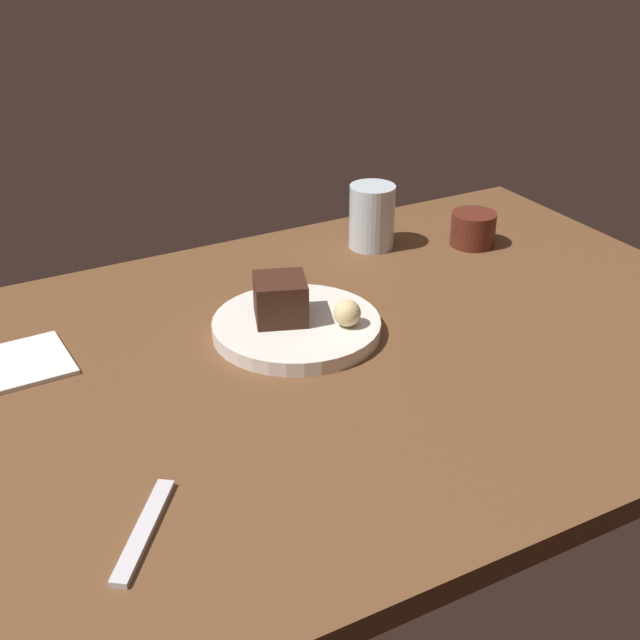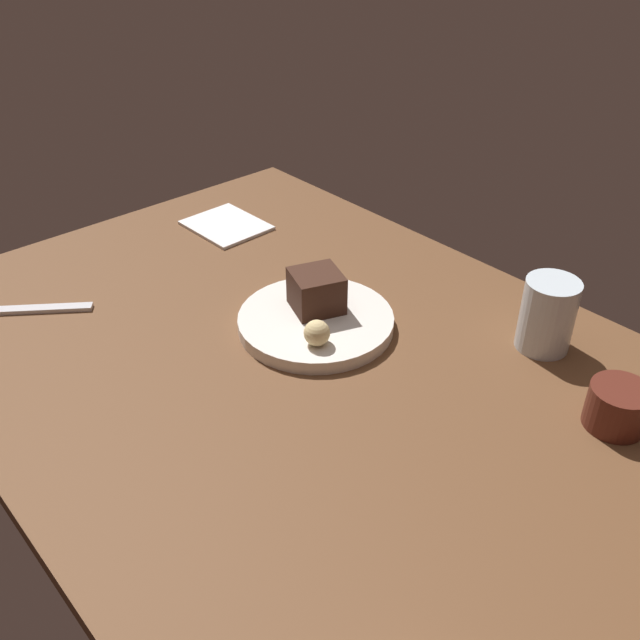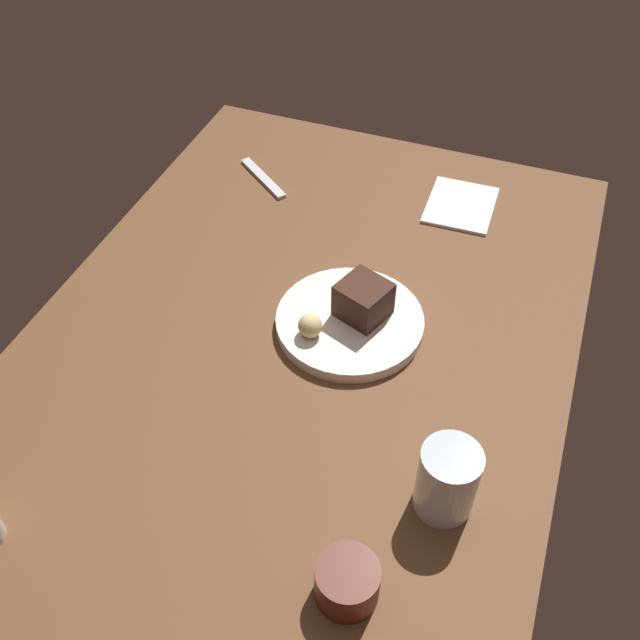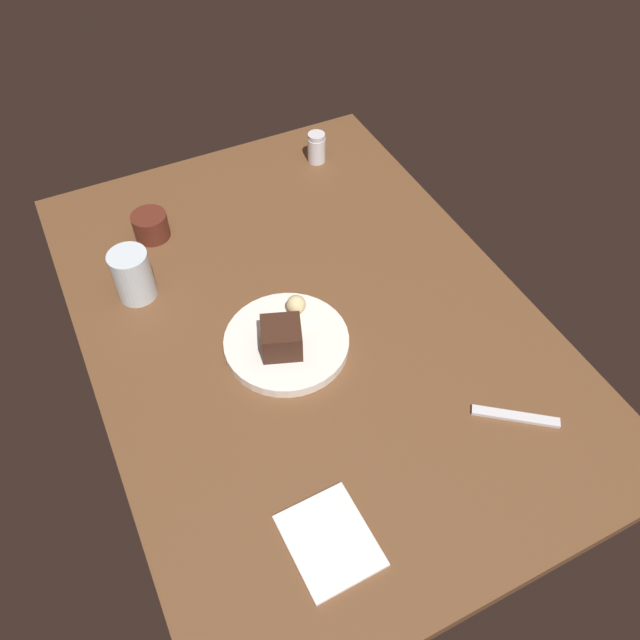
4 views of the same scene
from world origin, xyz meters
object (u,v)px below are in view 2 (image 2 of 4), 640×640
folded_napkin (226,225)px  dessert_plate (316,322)px  coffee_cup (618,407)px  dessert_spoon (44,309)px  bread_roll (317,333)px  water_glass (547,315)px  chocolate_cake_slice (316,291)px

folded_napkin → dessert_plate: bearing=165.5°
folded_napkin → coffee_cup: bearing=-177.0°
dessert_spoon → bread_roll: bearing=-20.0°
dessert_plate → coffee_cup: bearing=-161.5°
water_glass → coffee_cup: 17.69cm
chocolate_cake_slice → coffee_cup: (-42.86, -12.20, -2.21)cm
dessert_plate → bread_roll: size_ratio=6.26×
water_glass → coffee_cup: (-15.70, 7.74, -2.56)cm
bread_roll → coffee_cup: 40.20cm
chocolate_cake_slice → dessert_spoon: 43.32cm
bread_roll → dessert_spoon: bearing=33.2°
water_glass → coffee_cup: bearing=153.8°
dessert_plate → dessert_spoon: dessert_plate is taller
dessert_plate → dessert_spoon: bearing=42.3°
chocolate_cake_slice → dessert_spoon: chocolate_cake_slice is taller
bread_roll → dessert_spoon: 44.81cm
bread_roll → coffee_cup: (-35.74, -18.38, -1.06)cm
dessert_plate → water_glass: 33.67cm
dessert_plate → folded_napkin: (37.12, -9.63, -0.73)cm
bread_roll → water_glass: size_ratio=0.35×
chocolate_cake_slice → bread_roll: bearing=139.1°
chocolate_cake_slice → bread_roll: size_ratio=1.93×
dessert_spoon → folded_napkin: 39.03cm
coffee_cup → dessert_spoon: 84.78cm
dessert_plate → coffee_cup: 43.51cm
dessert_plate → chocolate_cake_slice: chocolate_cake_slice is taller
dessert_plate → coffee_cup: coffee_cup is taller
chocolate_cake_slice → coffee_cup: size_ratio=0.95×
folded_napkin → dessert_spoon: bearing=97.7°
coffee_cup → folded_napkin: size_ratio=0.52×
bread_roll → coffee_cup: same height
dessert_plate → chocolate_cake_slice: size_ratio=3.25×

